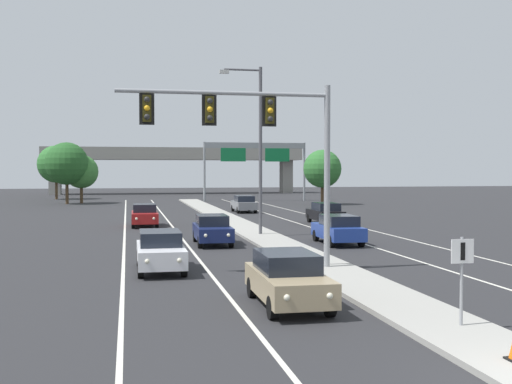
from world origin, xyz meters
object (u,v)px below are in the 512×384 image
at_px(car_receding_black, 325,213).
at_px(tree_far_right_c, 322,169).
at_px(car_oncoming_navy, 212,229).
at_px(tree_far_left_b, 56,164).
at_px(highway_sign_gantry, 255,153).
at_px(car_receding_blue, 338,229).
at_px(overhead_signal_mast, 256,131).
at_px(car_oncoming_white, 160,250).
at_px(median_sign_post, 462,268).
at_px(car_oncoming_tan, 288,278).
at_px(car_receding_grey, 244,204).
at_px(street_lamp_median, 257,140).
at_px(car_oncoming_red, 145,215).
at_px(tree_far_left_c, 81,172).
at_px(tree_far_left_a, 67,164).

relative_size(car_receding_black, tree_far_right_c, 0.71).
relative_size(car_oncoming_navy, tree_far_left_b, 0.62).
height_order(highway_sign_gantry, tree_far_left_b, highway_sign_gantry).
xyz_separation_m(car_receding_blue, car_receding_black, (3.25, 12.39, 0.00)).
bearing_deg(overhead_signal_mast, car_oncoming_navy, 92.56).
bearing_deg(tree_far_right_c, car_oncoming_white, -114.99).
height_order(median_sign_post, tree_far_left_b, tree_far_left_b).
distance_m(overhead_signal_mast, car_oncoming_tan, 7.71).
bearing_deg(car_oncoming_white, tree_far_right_c, 65.01).
bearing_deg(median_sign_post, car_receding_grey, 86.59).
bearing_deg(car_receding_grey, street_lamp_median, -98.34).
distance_m(overhead_signal_mast, car_oncoming_white, 6.03).
distance_m(car_oncoming_red, tree_far_left_c, 33.31).
bearing_deg(tree_far_left_a, tree_far_right_c, -14.23).
height_order(car_oncoming_navy, tree_far_left_b, tree_far_left_b).
bearing_deg(car_receding_blue, car_receding_black, 75.30).
relative_size(car_oncoming_navy, highway_sign_gantry, 0.34).
relative_size(street_lamp_median, car_receding_grey, 2.24).
bearing_deg(tree_far_left_c, tree_far_left_a, -143.59).
xyz_separation_m(median_sign_post, tree_far_right_c, (13.79, 55.22, 2.53)).
xyz_separation_m(street_lamp_median, car_oncoming_navy, (-3.17, -3.55, -4.97)).
height_order(street_lamp_median, car_receding_blue, street_lamp_median).
distance_m(car_oncoming_tan, car_oncoming_navy, 15.72).
height_order(car_oncoming_white, car_receding_black, same).
height_order(overhead_signal_mast, street_lamp_median, street_lamp_median).
bearing_deg(car_oncoming_white, car_receding_grey, 74.09).
distance_m(car_oncoming_white, tree_far_left_b, 64.93).
distance_m(overhead_signal_mast, tree_far_left_b, 66.63).
height_order(street_lamp_median, tree_far_right_c, street_lamp_median).
bearing_deg(median_sign_post, car_receding_blue, 80.60).
xyz_separation_m(car_oncoming_navy, highway_sign_gantry, (11.56, 45.51, 5.34)).
distance_m(car_oncoming_navy, car_receding_blue, 6.77).
xyz_separation_m(overhead_signal_mast, car_oncoming_white, (-3.62, 1.15, -4.68)).
distance_m(car_oncoming_navy, car_oncoming_red, 12.17).
xyz_separation_m(car_oncoming_white, tree_far_right_c, (20.63, 44.26, 3.29)).
xyz_separation_m(tree_far_right_c, tree_far_left_a, (-28.80, 7.30, 0.60)).
bearing_deg(car_oncoming_navy, tree_far_right_c, 64.03).
bearing_deg(median_sign_post, street_lamp_median, 91.21).
xyz_separation_m(car_receding_grey, tree_far_right_c, (11.15, 10.99, 3.29)).
xyz_separation_m(car_oncoming_tan, car_receding_black, (9.77, 26.90, 0.00)).
xyz_separation_m(car_receding_black, tree_far_left_a, (-21.27, 31.93, 3.89)).
bearing_deg(highway_sign_gantry, tree_far_left_b, 158.57).
distance_m(street_lamp_median, tree_far_left_a, 42.16).
bearing_deg(car_oncoming_navy, street_lamp_median, 48.24).
xyz_separation_m(car_oncoming_white, tree_far_left_c, (-6.61, 52.70, 2.95)).
xyz_separation_m(car_oncoming_red, tree_far_left_a, (-8.09, 31.39, 3.89)).
distance_m(car_receding_black, tree_far_left_b, 50.42).
bearing_deg(car_oncoming_tan, car_oncoming_white, 114.66).
bearing_deg(street_lamp_median, highway_sign_gantry, 78.70).
bearing_deg(car_receding_black, tree_far_left_a, 123.67).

